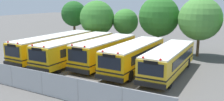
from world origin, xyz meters
name	(u,v)px	position (x,y,z in m)	size (l,w,h in m)	color
ground_plane	(104,65)	(0.00, 0.00, 0.00)	(160.00, 160.00, 0.00)	#514F4C
school_bus_0	(55,45)	(-6.69, 0.07, 1.41)	(2.65, 11.72, 2.68)	#EAA80C
school_bus_1	(77,48)	(-3.34, -0.14, 1.42)	(2.66, 11.58, 2.69)	yellow
school_bus_2	(105,51)	(0.04, 0.15, 1.45)	(2.68, 9.30, 2.77)	#EAA80C
school_bus_3	(135,55)	(3.42, -0.08, 1.40)	(2.62, 9.80, 2.67)	#EAA80C
school_bus_4	(169,59)	(6.66, 0.21, 1.33)	(2.47, 9.96, 2.53)	yellow
tree_0	(74,14)	(-11.45, 9.97, 4.41)	(3.98, 3.98, 6.41)	#4C3823
tree_1	(96,18)	(-6.49, 8.68, 3.97)	(4.97, 4.97, 6.49)	#4C3823
tree_2	(125,22)	(-2.70, 10.28, 3.54)	(3.62, 3.62, 5.35)	#4C3823
tree_3	(159,16)	(2.54, 9.41, 4.52)	(5.17, 5.17, 7.06)	#4C3823
tree_4	(199,19)	(7.55, 8.61, 4.43)	(4.92, 4.92, 6.87)	#4C3823
chainlink_fence	(42,83)	(0.28, -8.88, 0.89)	(18.86, 0.07, 1.71)	#9EA0A3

